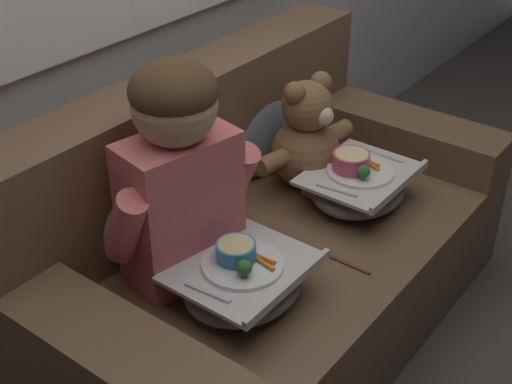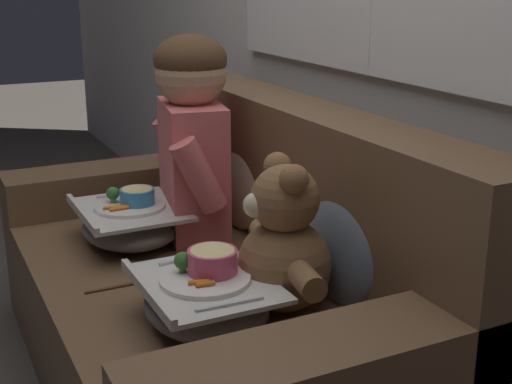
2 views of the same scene
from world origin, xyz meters
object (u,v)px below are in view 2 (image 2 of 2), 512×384
at_px(couch, 227,296).
at_px(throw_pillow_behind_teddy, 347,233).
at_px(lap_tray_child, 131,223).
at_px(throw_pillow_behind_child, 245,175).
at_px(teddy_bear, 282,247).
at_px(lap_tray_teddy, 205,299).
at_px(child_figure, 192,127).

height_order(couch, throw_pillow_behind_teddy, couch).
bearing_deg(throw_pillow_behind_teddy, lap_tray_child, -147.03).
bearing_deg(throw_pillow_behind_child, teddy_bear, -17.20).
height_order(teddy_bear, lap_tray_child, teddy_bear).
distance_m(throw_pillow_behind_teddy, lap_tray_teddy, 0.43).
xyz_separation_m(child_figure, lap_tray_teddy, (0.64, -0.22, -0.30)).
bearing_deg(teddy_bear, throw_pillow_behind_teddy, 89.73).
xyz_separation_m(teddy_bear, lap_tray_child, (-0.64, -0.22, -0.11)).
relative_size(couch, lap_tray_teddy, 4.49).
bearing_deg(teddy_bear, couch, -176.93).
bearing_deg(lap_tray_child, throw_pillow_behind_child, 89.97).
height_order(child_figure, lap_tray_teddy, child_figure).
height_order(throw_pillow_behind_child, teddy_bear, teddy_bear).
xyz_separation_m(child_figure, teddy_bear, (0.64, -0.00, -0.19)).
bearing_deg(child_figure, couch, -3.85).
distance_m(child_figure, lap_tray_teddy, 0.74).
relative_size(throw_pillow_behind_teddy, child_figure, 0.61).
height_order(throw_pillow_behind_teddy, lap_tray_teddy, throw_pillow_behind_teddy).
bearing_deg(couch, lap_tray_child, -147.98).
distance_m(teddy_bear, lap_tray_teddy, 0.24).
relative_size(couch, throw_pillow_behind_child, 4.39).
xyz_separation_m(child_figure, lap_tray_child, (0.00, -0.22, -0.30)).
distance_m(teddy_bear, lap_tray_child, 0.69).
bearing_deg(throw_pillow_behind_child, lap_tray_teddy, -32.99).
height_order(couch, teddy_bear, couch).
relative_size(couch, throw_pillow_behind_teddy, 4.21).
height_order(couch, lap_tray_child, couch).
distance_m(couch, lap_tray_teddy, 0.42).
bearing_deg(teddy_bear, lap_tray_teddy, -90.15).
relative_size(teddy_bear, lap_tray_teddy, 1.16).
bearing_deg(couch, throw_pillow_behind_teddy, 33.89).
relative_size(child_figure, lap_tray_child, 1.75).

